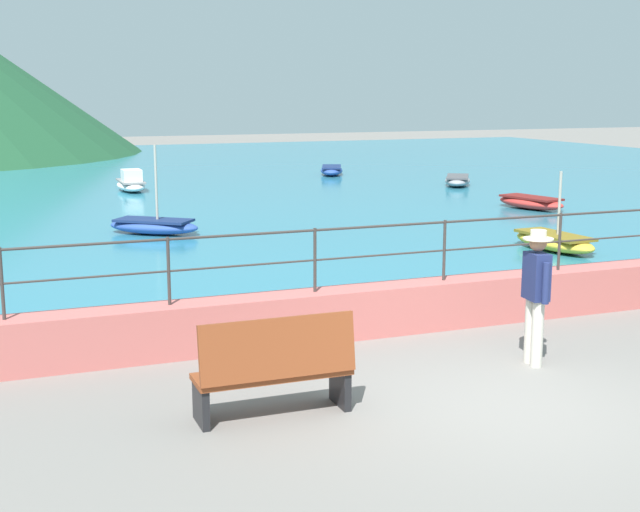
% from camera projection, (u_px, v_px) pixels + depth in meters
% --- Properties ---
extents(ground_plane, '(120.00, 120.00, 0.00)m').
position_uv_depth(ground_plane, '(504.00, 406.00, 9.66)').
color(ground_plane, slate).
extents(promenade_wall, '(20.00, 0.56, 0.70)m').
position_uv_depth(promenade_wall, '(381.00, 309.00, 12.52)').
color(promenade_wall, '#BC605B').
rests_on(promenade_wall, ground).
extents(railing, '(18.44, 0.04, 0.90)m').
position_uv_depth(railing, '(382.00, 243.00, 12.34)').
color(railing, '#383330').
rests_on(railing, promenade_wall).
extents(lake_water, '(64.00, 44.32, 0.06)m').
position_uv_depth(lake_water, '(127.00, 182.00, 33.27)').
color(lake_water, teal).
rests_on(lake_water, ground).
extents(bench_main, '(1.70, 0.57, 1.13)m').
position_uv_depth(bench_main, '(275.00, 368.00, 9.22)').
color(bench_main, brown).
rests_on(bench_main, ground).
extents(person_walking, '(0.38, 0.57, 1.75)m').
position_uv_depth(person_walking, '(536.00, 290.00, 10.95)').
color(person_walking, beige).
rests_on(person_walking, ground).
extents(boat_0, '(2.36, 2.13, 2.14)m').
position_uv_depth(boat_0, '(154.00, 226.00, 20.88)').
color(boat_0, '#2D4C9E').
rests_on(boat_0, lake_water).
extents(boat_1, '(1.05, 2.36, 1.72)m').
position_uv_depth(boat_1, '(554.00, 241.00, 18.75)').
color(boat_1, gold).
rests_on(boat_1, lake_water).
extents(boat_2, '(0.93, 2.31, 0.76)m').
position_uv_depth(boat_2, '(131.00, 183.00, 29.84)').
color(boat_2, white).
rests_on(boat_2, lake_water).
extents(boat_3, '(1.40, 2.45, 0.36)m').
position_uv_depth(boat_3, '(531.00, 202.00, 25.34)').
color(boat_3, red).
rests_on(boat_3, lake_water).
extents(boat_5, '(1.98, 2.43, 0.36)m').
position_uv_depth(boat_5, '(457.00, 180.00, 31.57)').
color(boat_5, gray).
rests_on(boat_5, lake_water).
extents(boat_6, '(1.72, 2.47, 0.36)m').
position_uv_depth(boat_6, '(332.00, 170.00, 35.61)').
color(boat_6, '#2D4C9E').
rests_on(boat_6, lake_water).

